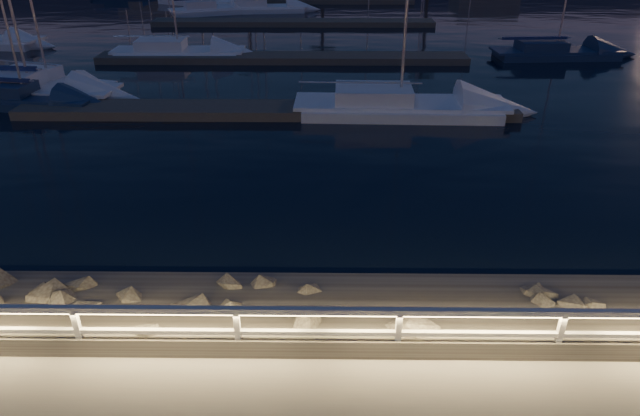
# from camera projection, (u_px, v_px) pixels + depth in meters

# --- Properties ---
(ground) EXTENTS (400.00, 400.00, 0.00)m
(ground) POSITION_uv_depth(u_px,v_px,m) (187.00, 352.00, 10.89)
(ground) COLOR gray
(ground) RESTS_ON ground
(harbor_water) EXTENTS (400.00, 440.00, 0.60)m
(harbor_water) POSITION_uv_depth(u_px,v_px,m) (288.00, 49.00, 38.97)
(harbor_water) COLOR black
(harbor_water) RESTS_ON ground
(guard_rail) EXTENTS (44.11, 0.12, 1.06)m
(guard_rail) POSITION_uv_depth(u_px,v_px,m) (179.00, 320.00, 10.53)
(guard_rail) COLOR white
(guard_rail) RESTS_ON ground
(riprap) EXTENTS (24.72, 3.11, 1.44)m
(riprap) POSITION_uv_depth(u_px,v_px,m) (301.00, 320.00, 11.94)
(riprap) COLOR slate
(riprap) RESTS_ON ground
(floating_docks) EXTENTS (22.00, 36.00, 0.40)m
(floating_docks) POSITION_uv_depth(u_px,v_px,m) (289.00, 37.00, 39.84)
(floating_docks) COLOR #5F574E
(floating_docks) RESTS_ON ground
(sailboat_a) EXTENTS (7.07, 3.93, 11.68)m
(sailboat_a) POSITION_uv_depth(u_px,v_px,m) (46.00, 82.00, 28.51)
(sailboat_a) COLOR white
(sailboat_a) RESTS_ON ground
(sailboat_b) EXTENTS (8.53, 3.28, 14.19)m
(sailboat_b) POSITION_uv_depth(u_px,v_px,m) (26.00, 89.00, 27.23)
(sailboat_b) COLOR white
(sailboat_b) RESTS_ON ground
(sailboat_d) EXTENTS (9.38, 3.11, 15.69)m
(sailboat_d) POSITION_uv_depth(u_px,v_px,m) (394.00, 104.00, 25.20)
(sailboat_d) COLOR white
(sailboat_d) RESTS_ON ground
(sailboat_f) EXTENTS (6.93, 3.01, 11.44)m
(sailboat_f) POSITION_uv_depth(u_px,v_px,m) (21.00, 98.00, 26.25)
(sailboat_f) COLOR navy
(sailboat_f) RESTS_ON ground
(sailboat_g) EXTENTS (7.96, 2.53, 13.41)m
(sailboat_g) POSITION_uv_depth(u_px,v_px,m) (175.00, 51.00, 34.75)
(sailboat_g) COLOR white
(sailboat_g) RESTS_ON ground
(sailboat_h) EXTENTS (7.90, 2.85, 13.10)m
(sailboat_h) POSITION_uv_depth(u_px,v_px,m) (553.00, 51.00, 34.81)
(sailboat_h) COLOR navy
(sailboat_h) RESTS_ON ground
(sailboat_i) EXTENTS (7.23, 4.47, 12.03)m
(sailboat_i) POSITION_uv_depth(u_px,v_px,m) (208.00, 9.00, 49.18)
(sailboat_i) COLOR white
(sailboat_i) RESTS_ON ground
(sailboat_k) EXTENTS (8.07, 3.20, 13.35)m
(sailboat_k) POSITION_uv_depth(u_px,v_px,m) (260.00, 7.00, 50.33)
(sailboat_k) COLOR white
(sailboat_k) RESTS_ON ground
(sailboat_n) EXTENTS (8.62, 5.62, 14.37)m
(sailboat_n) POSITION_uv_depth(u_px,v_px,m) (197.00, 0.00, 54.26)
(sailboat_n) COLOR white
(sailboat_n) RESTS_ON ground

